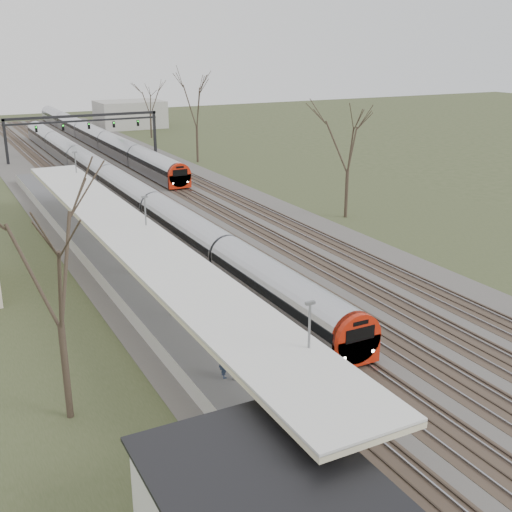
{
  "coord_description": "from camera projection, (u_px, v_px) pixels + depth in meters",
  "views": [
    {
      "loc": [
        -20.08,
        -5.15,
        15.5
      ],
      "look_at": [
        -1.35,
        30.59,
        2.0
      ],
      "focal_mm": 45.0,
      "sensor_mm": 36.0,
      "label": 1
    }
  ],
  "objects": [
    {
      "name": "track_bed",
      "position": [
        158.0,
        204.0,
        64.38
      ],
      "size": [
        24.0,
        160.0,
        0.22
      ],
      "color": "#474442",
      "rests_on": "ground"
    },
    {
      "name": "platform",
      "position": [
        115.0,
        265.0,
        45.44
      ],
      "size": [
        3.5,
        69.0,
        1.0
      ],
      "primitive_type": "cube",
      "color": "#9E9B93",
      "rests_on": "ground"
    },
    {
      "name": "canopy",
      "position": [
        131.0,
        234.0,
        40.56
      ],
      "size": [
        4.1,
        50.0,
        3.11
      ],
      "color": "slate",
      "rests_on": "platform"
    },
    {
      "name": "signal_gantry",
      "position": [
        83.0,
        123.0,
        88.04
      ],
      "size": [
        21.0,
        0.59,
        6.08
      ],
      "color": "black",
      "rests_on": "ground"
    },
    {
      "name": "tree_west_near",
      "position": [
        54.0,
        259.0,
        25.53
      ],
      "size": [
        5.0,
        5.0,
        10.3
      ],
      "color": "#2D231C",
      "rests_on": "ground"
    },
    {
      "name": "tree_east_far",
      "position": [
        349.0,
        139.0,
        57.21
      ],
      "size": [
        5.0,
        5.0,
        10.3
      ],
      "color": "#2D231C",
      "rests_on": "ground"
    },
    {
      "name": "train_near",
      "position": [
        109.0,
        179.0,
        68.95
      ],
      "size": [
        2.62,
        90.21,
        3.05
      ],
      "color": "#9EA0A8",
      "rests_on": "ground"
    },
    {
      "name": "train_far",
      "position": [
        94.0,
        136.0,
        101.0
      ],
      "size": [
        2.62,
        75.21,
        3.05
      ],
      "color": "#9EA0A8",
      "rests_on": "ground"
    },
    {
      "name": "passenger",
      "position": [
        224.0,
        359.0,
        28.92
      ],
      "size": [
        0.52,
        0.71,
        1.78
      ],
      "primitive_type": "imported",
      "rotation": [
        0.0,
        0.0,
        1.41
      ],
      "color": "#28354E",
      "rests_on": "platform"
    }
  ]
}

